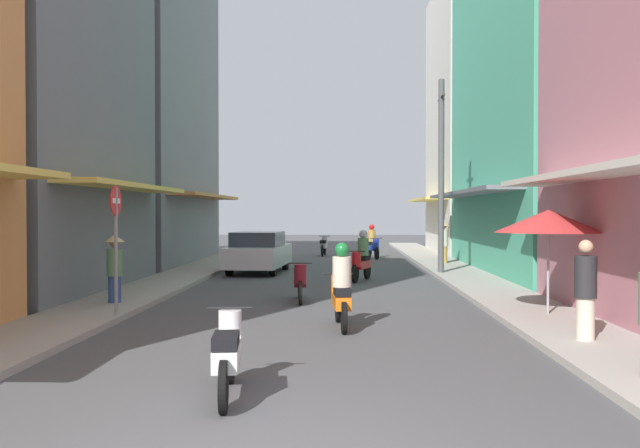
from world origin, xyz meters
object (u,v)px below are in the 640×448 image
(motorbike_silver, at_px, (324,245))
(pedestrian_crossing, at_px, (115,266))
(parked_car, at_px, (259,252))
(motorbike_red, at_px, (362,258))
(motorbike_white, at_px, (228,352))
(motorbike_orange, at_px, (341,290))
(motorbike_blue, at_px, (373,243))
(utility_pole, at_px, (441,176))
(pedestrian_foreground, at_px, (444,241))
(motorbike_maroon, at_px, (300,280))
(street_sign_no_entry, at_px, (116,233))
(pedestrian_far, at_px, (586,294))
(vendor_umbrella, at_px, (548,221))

(motorbike_silver, distance_m, pedestrian_crossing, 18.34)
(motorbike_silver, bearing_deg, parked_car, -102.34)
(motorbike_silver, distance_m, motorbike_red, 12.00)
(motorbike_red, distance_m, pedestrian_crossing, 8.22)
(motorbike_white, relative_size, motorbike_orange, 1.00)
(motorbike_silver, distance_m, motorbike_blue, 3.05)
(pedestrian_crossing, bearing_deg, utility_pole, 42.47)
(motorbike_blue, bearing_deg, motorbike_silver, 139.83)
(pedestrian_foreground, bearing_deg, parked_car, -155.87)
(motorbike_white, xyz_separation_m, utility_pole, (4.61, 14.51, 2.86))
(motorbike_orange, bearing_deg, pedestrian_crossing, 154.78)
(parked_car, bearing_deg, motorbike_maroon, -75.28)
(motorbike_orange, bearing_deg, pedestrian_foreground, 74.04)
(motorbike_white, height_order, motorbike_orange, motorbike_orange)
(motorbike_white, relative_size, street_sign_no_entry, 0.68)
(motorbike_maroon, xyz_separation_m, street_sign_no_entry, (-3.42, -2.87, 1.21))
(utility_pole, bearing_deg, pedestrian_foreground, 80.02)
(motorbike_blue, distance_m, motorbike_white, 22.92)
(utility_pole, bearing_deg, motorbike_maroon, -123.50)
(pedestrian_foreground, height_order, street_sign_no_entry, street_sign_no_entry)
(motorbike_maroon, relative_size, parked_car, 0.43)
(motorbike_maroon, distance_m, pedestrian_far, 7.06)
(motorbike_orange, relative_size, vendor_umbrella, 0.83)
(pedestrian_crossing, height_order, street_sign_no_entry, street_sign_no_entry)
(motorbike_white, height_order, parked_car, parked_car)
(street_sign_no_entry, bearing_deg, motorbike_maroon, 39.98)
(pedestrian_far, relative_size, utility_pole, 0.26)
(motorbike_blue, relative_size, pedestrian_far, 1.05)
(motorbike_orange, height_order, utility_pole, utility_pole)
(pedestrian_crossing, height_order, pedestrian_foreground, pedestrian_foreground)
(street_sign_no_entry, bearing_deg, motorbike_silver, 79.91)
(vendor_umbrella, distance_m, utility_pole, 9.09)
(motorbike_maroon, bearing_deg, pedestrian_far, -46.77)
(parked_car, bearing_deg, pedestrian_crossing, -103.71)
(pedestrian_far, height_order, utility_pole, utility_pole)
(parked_car, bearing_deg, pedestrian_foreground, 24.13)
(motorbike_silver, height_order, motorbike_orange, motorbike_orange)
(street_sign_no_entry, bearing_deg, pedestrian_foreground, 57.88)
(utility_pole, bearing_deg, motorbike_blue, 103.04)
(motorbike_silver, xyz_separation_m, motorbike_orange, (0.92, -20.24, 0.20))
(street_sign_no_entry, bearing_deg, pedestrian_far, -15.39)
(motorbike_maroon, xyz_separation_m, utility_pole, (4.31, 6.50, 2.86))
(parked_car, distance_m, street_sign_no_entry, 10.47)
(motorbike_red, relative_size, street_sign_no_entry, 0.65)
(pedestrian_foreground, bearing_deg, vendor_umbrella, -89.75)
(motorbike_white, xyz_separation_m, pedestrian_foreground, (5.33, 18.59, 0.49))
(pedestrian_far, relative_size, pedestrian_foreground, 0.96)
(parked_car, xyz_separation_m, pedestrian_foreground, (6.98, 3.13, 0.25))
(motorbike_red, xyz_separation_m, motorbike_orange, (-0.61, -8.34, 0.00))
(motorbike_orange, xyz_separation_m, pedestrian_crossing, (-5.05, 2.38, 0.22))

